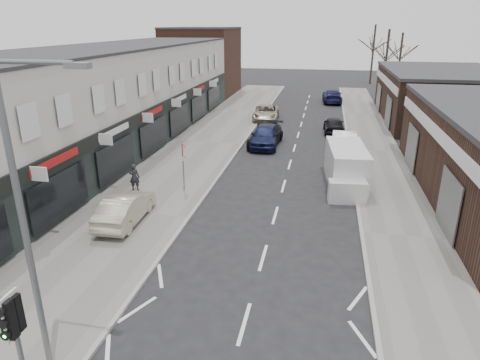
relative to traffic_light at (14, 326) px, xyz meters
The scene contains 20 objects.
pavement_left 24.24m from the traffic_light, 95.59° to the left, with size 5.50×64.00×0.12m, color slate.
pavement_right 26.18m from the traffic_light, 67.09° to the left, with size 3.50×64.00×0.12m, color slate.
shop_terrace_left 23.39m from the traffic_light, 112.93° to the left, with size 8.00×41.00×7.10m, color beige.
brick_block_far 47.91m from the traffic_light, 100.95° to the left, with size 8.00×10.00×8.00m, color #4B2C20.
right_unit_far 39.78m from the traffic_light, 64.86° to the left, with size 10.00×16.00×4.50m, color #3B251A.
tree_far_a 51.84m from the traffic_light, 75.00° to the left, with size 3.60×3.60×8.00m, color #382D26, non-canonical shape.
tree_far_b 58.28m from the traffic_light, 74.15° to the left, with size 3.60×3.60×7.50m, color #382D26, non-canonical shape.
tree_far_c 63.39m from the traffic_light, 78.25° to the left, with size 3.60×3.60×8.50m, color #382D26, non-canonical shape.
traffic_light is the anchor object (origin of this frame).
street_lamp 2.52m from the traffic_light, 95.88° to the left, with size 2.23×0.22×8.00m.
warning_sign 14.04m from the traffic_light, 93.10° to the left, with size 0.12×0.80×2.70m.
white_van 18.68m from the traffic_light, 65.25° to the left, with size 2.40×5.75×2.17m.
sedan_on_pavement 10.12m from the traffic_light, 102.51° to the left, with size 1.42×4.08×1.35m, color #AFA88C.
pedestrian 13.99m from the traffic_light, 104.13° to the left, with size 0.55×0.36×1.50m, color black.
parked_car_left_a 24.20m from the traffic_light, 84.77° to the left, with size 1.91×4.75×1.62m, color #121738.
parked_car_left_b 24.58m from the traffic_light, 84.85° to the left, with size 2.01×4.96×1.44m, color black.
parked_car_left_c 33.23m from the traffic_light, 88.27° to the left, with size 2.28×4.95×1.38m, color #9E977E.
parked_car_right_a 25.06m from the traffic_light, 71.58° to the left, with size 1.65×4.74×1.56m, color white.
parked_car_right_b 30.17m from the traffic_light, 76.07° to the left, with size 1.59×3.96×1.35m, color black.
parked_car_right_c 44.77m from the traffic_light, 80.78° to the left, with size 2.10×5.17×1.50m, color #131238.
Camera 1 is at (1.96, -8.59, 8.64)m, focal length 32.00 mm.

